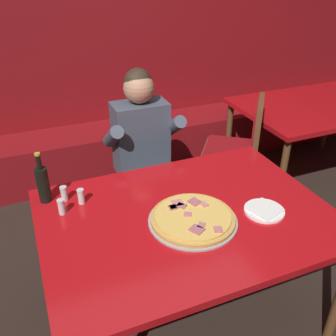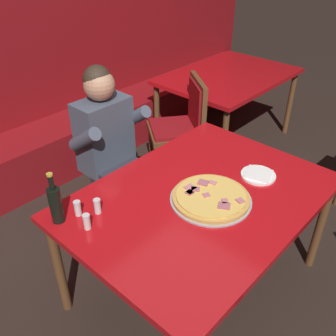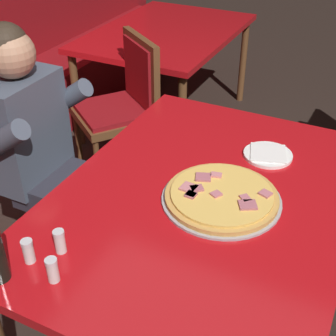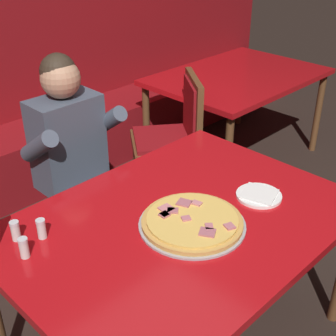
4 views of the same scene
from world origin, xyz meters
name	(u,v)px [view 4 (image 4 of 4)]	position (x,y,z in m)	size (l,w,h in m)	color
main_dining_table	(180,231)	(0.00, 0.00, 0.69)	(1.49, 1.09, 0.75)	brown
pizza	(192,222)	(0.00, -0.07, 0.77)	(0.45, 0.45, 0.05)	#9E9EA3
plate_white_paper	(259,195)	(0.38, -0.14, 0.76)	(0.21, 0.21, 0.02)	white
shaker_oregano	(16,232)	(-0.57, 0.37, 0.79)	(0.04, 0.04, 0.09)	silver
shaker_parmesan	(42,230)	(-0.49, 0.31, 0.79)	(0.04, 0.04, 0.09)	silver
shaker_black_pepper	(24,249)	(-0.60, 0.25, 0.79)	(0.04, 0.04, 0.09)	silver
diner_seated_blue_shirt	(78,159)	(0.06, 0.83, 0.71)	(0.53, 0.53, 1.27)	black
dining_chair_near_right	(175,132)	(0.90, 0.90, 0.57)	(0.62, 0.62, 0.95)	brown
background_dining_table	(238,83)	(1.76, 1.03, 0.68)	(1.37, 0.96, 0.75)	brown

